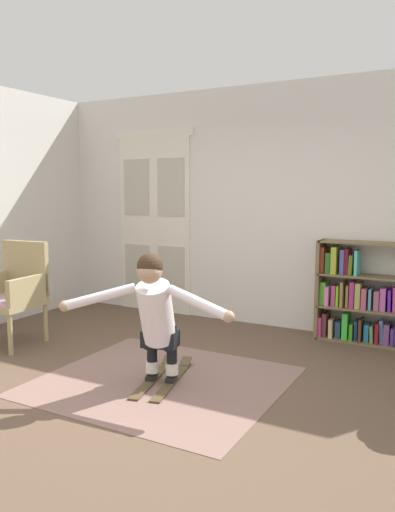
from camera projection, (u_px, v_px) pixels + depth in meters
ground_plane at (154, 400)px, 3.99m from camera, size 7.20×7.20×0.00m
back_wall at (272, 207)px, 6.06m from camera, size 6.00×0.10×2.90m
double_door at (154, 222)px, 6.82m from camera, size 1.22×0.05×2.45m
rug at (162, 381)px, 4.38m from camera, size 2.03×1.85×0.01m
bookshelf at (387, 303)px, 5.35m from camera, size 1.64×0.30×1.11m
wicker_chair at (14, 290)px, 5.42m from camera, size 0.64×0.64×1.10m
skis_pair at (163, 378)px, 4.41m from camera, size 0.49×0.98×0.07m
person_skier at (155, 311)px, 4.15m from camera, size 1.41×0.76×1.08m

